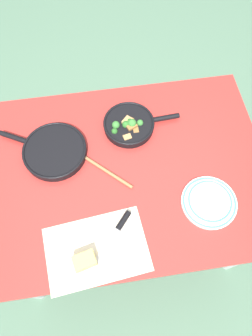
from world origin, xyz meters
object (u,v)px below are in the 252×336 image
object	(u,v)px
skillet_eggs	(54,151)
dinner_plate_stack	(209,202)
grater_knife	(115,233)
wooden_spoon	(89,160)
skillet_broccoli	(130,124)
cheese_block	(85,261)

from	to	relation	value
skillet_eggs	dinner_plate_stack	bearing A→B (deg)	-179.58
skillet_eggs	grater_knife	distance (m)	0.46
dinner_plate_stack	wooden_spoon	bearing A→B (deg)	-29.70
skillet_broccoli	grater_knife	bearing A→B (deg)	-108.51
skillet_broccoli	dinner_plate_stack	xyz separation A→B (m)	(-0.27, 0.42, -0.01)
cheese_block	dinner_plate_stack	bearing A→B (deg)	-163.10
skillet_broccoli	dinner_plate_stack	size ratio (longest dim) A/B	1.55
grater_knife	cheese_block	distance (m)	0.16
grater_knife	cheese_block	world-z (taller)	cheese_block
skillet_broccoli	cheese_block	xyz separation A→B (m)	(0.26, 0.59, 0.00)
skillet_broccoli	wooden_spoon	bearing A→B (deg)	-148.27
skillet_broccoli	cheese_block	world-z (taller)	skillet_broccoli
skillet_eggs	cheese_block	size ratio (longest dim) A/B	4.13
skillet_eggs	grater_knife	xyz separation A→B (m)	(-0.22, 0.41, -0.01)
skillet_eggs	wooden_spoon	size ratio (longest dim) A/B	1.32
skillet_broccoli	skillet_eggs	distance (m)	0.37
wooden_spoon	cheese_block	bearing A→B (deg)	125.87
dinner_plate_stack	skillet_broccoli	bearing A→B (deg)	-56.99
skillet_eggs	cheese_block	bearing A→B (deg)	128.99
grater_knife	cheese_block	bearing A→B (deg)	-14.51
skillet_eggs	skillet_broccoli	bearing A→B (deg)	-137.93
skillet_eggs	dinner_plate_stack	world-z (taller)	skillet_eggs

